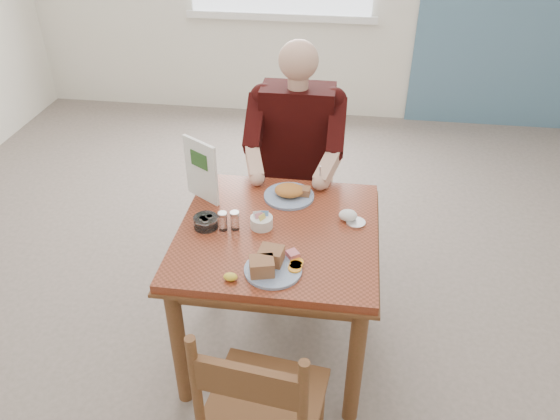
# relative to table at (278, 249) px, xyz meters

# --- Properties ---
(floor) EXTENTS (6.00, 6.00, 0.00)m
(floor) POSITION_rel_table_xyz_m (0.00, 0.00, -0.64)
(floor) COLOR #655B52
(floor) RESTS_ON ground
(lemon_wedge) EXTENTS (0.06, 0.04, 0.03)m
(lemon_wedge) POSITION_rel_table_xyz_m (-0.14, -0.37, 0.13)
(lemon_wedge) COLOR gold
(lemon_wedge) RESTS_ON table
(napkin) EXTENTS (0.09, 0.08, 0.05)m
(napkin) POSITION_rel_table_xyz_m (0.31, 0.12, 0.14)
(napkin) COLOR white
(napkin) RESTS_ON table
(metal_dish) EXTENTS (0.11, 0.11, 0.01)m
(metal_dish) POSITION_rel_table_xyz_m (0.35, 0.09, 0.12)
(metal_dish) COLOR silver
(metal_dish) RESTS_ON table
(table) EXTENTS (0.92, 0.92, 0.75)m
(table) POSITION_rel_table_xyz_m (0.00, 0.00, 0.00)
(table) COLOR maroon
(table) RESTS_ON ground
(chair_far) EXTENTS (0.42, 0.42, 0.95)m
(chair_far) POSITION_rel_table_xyz_m (0.00, 0.80, -0.16)
(chair_far) COLOR brown
(chair_far) RESTS_ON ground
(chair_near) EXTENTS (0.47, 0.47, 0.95)m
(chair_near) POSITION_rel_table_xyz_m (0.05, -0.76, -0.16)
(chair_near) COLOR brown
(chair_near) RESTS_ON ground
(diner) EXTENTS (0.53, 0.56, 1.39)m
(diner) POSITION_rel_table_xyz_m (0.00, 0.71, 0.17)
(diner) COLOR tan
(diner) RESTS_ON chair_far
(near_plate) EXTENTS (0.27, 0.27, 0.08)m
(near_plate) POSITION_rel_table_xyz_m (0.01, -0.28, 0.14)
(near_plate) COLOR white
(near_plate) RESTS_ON table
(far_plate) EXTENTS (0.26, 0.26, 0.07)m
(far_plate) POSITION_rel_table_xyz_m (0.02, 0.28, 0.14)
(far_plate) COLOR white
(far_plate) RESTS_ON table
(caddy) EXTENTS (0.13, 0.13, 0.08)m
(caddy) POSITION_rel_table_xyz_m (-0.08, 0.01, 0.14)
(caddy) COLOR white
(caddy) RESTS_ON table
(shakers) EXTENTS (0.10, 0.06, 0.09)m
(shakers) POSITION_rel_table_xyz_m (-0.22, -0.03, 0.16)
(shakers) COLOR white
(shakers) RESTS_ON table
(creamer) EXTENTS (0.13, 0.13, 0.05)m
(creamer) POSITION_rel_table_xyz_m (-0.33, -0.03, 0.14)
(creamer) COLOR white
(creamer) RESTS_ON table
(menu) EXTENTS (0.19, 0.13, 0.31)m
(menu) POSITION_rel_table_xyz_m (-0.40, 0.21, 0.27)
(menu) COLOR white
(menu) RESTS_ON table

